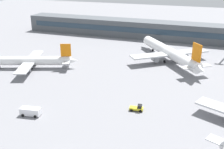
% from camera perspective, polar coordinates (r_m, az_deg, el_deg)
% --- Properties ---
extents(ground_plane, '(400.00, 400.00, 0.00)m').
position_cam_1_polar(ground_plane, '(88.50, 2.15, -2.09)').
color(ground_plane, gray).
extents(terminal_building, '(150.52, 12.13, 9.00)m').
position_cam_1_polar(terminal_building, '(146.83, 9.87, 9.12)').
color(terminal_building, '#4C5156').
rests_on(terminal_building, ground_plane).
extents(airplane_mid, '(36.58, 26.19, 9.40)m').
position_cam_1_polar(airplane_mid, '(106.66, -17.40, 2.76)').
color(airplane_mid, white).
rests_on(airplane_mid, ground_plane).
extents(airplane_far, '(33.03, 39.53, 11.77)m').
position_cam_1_polar(airplane_far, '(112.48, 11.74, 4.66)').
color(airplane_far, white).
rests_on(airplane_far, ground_plane).
extents(baggage_tug_yellow, '(3.77, 2.21, 1.75)m').
position_cam_1_polar(baggage_tug_yellow, '(72.86, 5.33, -7.00)').
color(baggage_tug_yellow, yellow).
rests_on(baggage_tug_yellow, ground_plane).
extents(service_van_white, '(5.44, 2.92, 2.08)m').
position_cam_1_polar(service_van_white, '(73.33, -16.76, -7.43)').
color(service_van_white, white).
rests_on(service_van_white, ground_plane).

